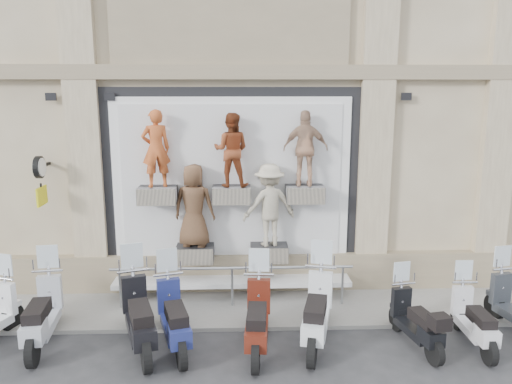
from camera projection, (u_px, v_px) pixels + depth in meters
ground at (231, 360)px, 8.46m from camera, size 90.00×90.00×0.00m
sidewalk at (232, 305)px, 10.51m from camera, size 16.00×2.20×0.08m
building at (232, 35)px, 14.09m from camera, size 14.00×8.60×12.00m
shop_vitrine at (235, 192)px, 10.67m from camera, size 5.60×0.94×4.30m
guard_rail at (232, 288)px, 10.33m from camera, size 5.06×0.10×0.93m
clock_sign_bracket at (40, 174)px, 10.17m from camera, size 0.10×0.80×1.02m
scooter_c at (41, 301)px, 8.81m from camera, size 0.84×2.09×1.65m
scooter_d at (138, 303)px, 8.64m from camera, size 1.25×2.23×1.74m
scooter_e at (173, 305)px, 8.70m from camera, size 1.11×2.10×1.63m
scooter_f at (257, 306)px, 8.63m from camera, size 0.75×2.07×1.65m
scooter_g at (317, 299)px, 8.82m from camera, size 1.13×2.23×1.74m
scooter_h at (416, 310)px, 8.76m from camera, size 0.82×1.78×1.39m
scooter_i at (475, 309)px, 8.80m from camera, size 0.54×1.74×1.41m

